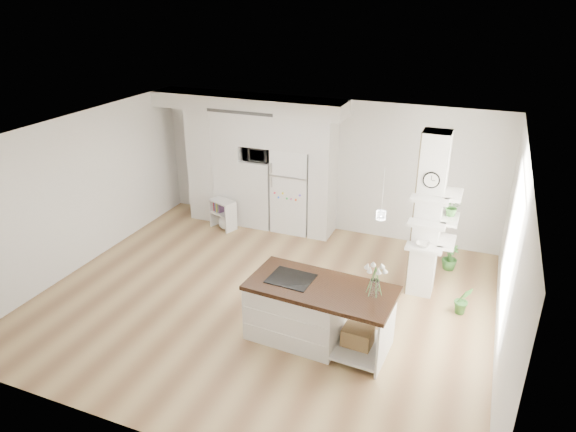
% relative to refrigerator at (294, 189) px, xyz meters
% --- Properties ---
extents(floor, '(7.00, 6.00, 0.01)m').
position_rel_refrigerator_xyz_m(floor, '(0.53, -2.68, -0.88)').
color(floor, tan).
rests_on(floor, ground).
extents(room, '(7.04, 6.04, 2.72)m').
position_rel_refrigerator_xyz_m(room, '(0.53, -2.68, 0.98)').
color(room, white).
rests_on(room, ground).
extents(cabinet_wall, '(4.00, 0.71, 2.70)m').
position_rel_refrigerator_xyz_m(cabinet_wall, '(-0.92, -0.01, 0.63)').
color(cabinet_wall, silver).
rests_on(cabinet_wall, floor).
extents(refrigerator, '(0.78, 0.69, 1.75)m').
position_rel_refrigerator_xyz_m(refrigerator, '(0.00, 0.00, 0.00)').
color(refrigerator, white).
rests_on(refrigerator, floor).
extents(column, '(0.69, 0.90, 2.70)m').
position_rel_refrigerator_xyz_m(column, '(2.90, -1.55, 0.48)').
color(column, silver).
rests_on(column, floor).
extents(window, '(0.00, 2.40, 2.40)m').
position_rel_refrigerator_xyz_m(window, '(4.00, -2.38, 0.62)').
color(window, white).
rests_on(window, room).
extents(pendant_light, '(0.12, 0.12, 0.10)m').
position_rel_refrigerator_xyz_m(pendant_light, '(2.23, -2.53, 1.24)').
color(pendant_light, white).
rests_on(pendant_light, room).
extents(kitchen_island, '(2.07, 1.08, 1.48)m').
position_rel_refrigerator_xyz_m(kitchen_island, '(1.48, -3.36, -0.40)').
color(kitchen_island, silver).
rests_on(kitchen_island, floor).
extents(bookshelf, '(0.60, 0.47, 0.62)m').
position_rel_refrigerator_xyz_m(bookshelf, '(-1.35, -0.53, -0.60)').
color(bookshelf, silver).
rests_on(bookshelf, floor).
extents(floor_plant_a, '(0.32, 0.29, 0.47)m').
position_rel_refrigerator_xyz_m(floor_plant_a, '(3.52, -1.91, -0.64)').
color(floor_plant_a, '#37742E').
rests_on(floor_plant_a, floor).
extents(floor_plant_b, '(0.34, 0.34, 0.48)m').
position_rel_refrigerator_xyz_m(floor_plant_b, '(3.19, -0.56, -0.63)').
color(floor_plant_b, '#37742E').
rests_on(floor_plant_b, floor).
extents(microwave, '(0.54, 0.37, 0.30)m').
position_rel_refrigerator_xyz_m(microwave, '(-0.75, -0.06, 0.69)').
color(microwave, '#2D2D2D').
rests_on(microwave, cabinet_wall).
extents(shelf_plant, '(0.27, 0.23, 0.30)m').
position_rel_refrigerator_xyz_m(shelf_plant, '(3.15, -1.38, 0.65)').
color(shelf_plant, '#37742E').
rests_on(shelf_plant, column).
extents(decor_bowl, '(0.22, 0.22, 0.05)m').
position_rel_refrigerator_xyz_m(decor_bowl, '(2.82, -1.78, 0.13)').
color(decor_bowl, white).
rests_on(decor_bowl, column).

